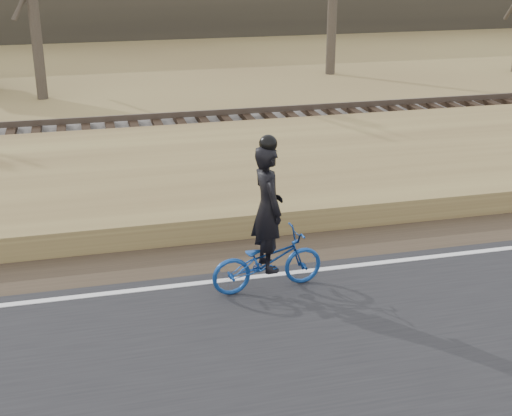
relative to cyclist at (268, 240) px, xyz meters
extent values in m
plane|color=#9B8B4F|center=(1.78, 0.20, -0.86)|extent=(120.00, 120.00, 0.00)
cube|color=black|center=(1.78, -2.30, -0.83)|extent=(120.00, 6.00, 0.06)
cube|color=silver|center=(1.78, 0.40, -0.79)|extent=(120.00, 0.12, 0.01)
cube|color=#473A2B|center=(1.78, 1.40, -0.84)|extent=(120.00, 1.60, 0.04)
cube|color=#9B8B4F|center=(1.78, 4.40, -0.64)|extent=(120.00, 5.00, 0.44)
cube|color=slate|center=(1.78, 8.20, -0.63)|extent=(120.00, 3.00, 0.45)
cube|color=black|center=(1.78, 8.20, -0.34)|extent=(120.00, 2.40, 0.14)
cube|color=brown|center=(1.78, 7.48, -0.19)|extent=(120.00, 0.07, 0.15)
cube|color=brown|center=(1.78, 8.92, -0.19)|extent=(120.00, 0.07, 0.15)
imported|color=navy|center=(0.00, 0.00, -0.34)|extent=(1.78, 0.77, 0.91)
imported|color=black|center=(0.00, 0.00, 0.50)|extent=(0.52, 0.73, 1.90)
sphere|color=black|center=(0.00, 0.00, 1.47)|extent=(0.26, 0.26, 0.26)
cylinder|color=#4A4236|center=(-3.68, 15.02, 2.16)|extent=(0.36, 0.36, 6.04)
camera|label=1|loc=(-2.52, -9.31, 4.20)|focal=50.00mm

